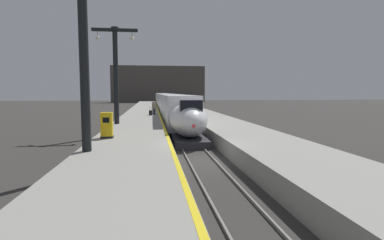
{
  "coord_description": "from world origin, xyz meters",
  "views": [
    {
      "loc": [
        -2.76,
        -16.63,
        3.91
      ],
      "look_at": [
        0.28,
        6.15,
        1.8
      ],
      "focal_mm": 28.42,
      "sensor_mm": 36.0,
      "label": 1
    }
  ],
  "objects_px": {
    "rolling_suitcase": "(151,113)",
    "ticket_machine_yellow": "(107,126)",
    "station_column_near": "(84,30)",
    "station_column_mid": "(116,66)",
    "passenger_near_edge": "(154,107)",
    "highspeed_train_main": "(167,103)"
  },
  "relations": [
    {
      "from": "rolling_suitcase",
      "to": "passenger_near_edge",
      "type": "bearing_deg",
      "value": -13.79
    },
    {
      "from": "station_column_mid",
      "to": "ticket_machine_yellow",
      "type": "relative_size",
      "value": 5.36
    },
    {
      "from": "station_column_near",
      "to": "passenger_near_edge",
      "type": "xyz_separation_m",
      "value": [
        3.4,
        23.02,
        -4.76
      ]
    },
    {
      "from": "passenger_near_edge",
      "to": "rolling_suitcase",
      "type": "distance_m",
      "value": 0.83
    },
    {
      "from": "ticket_machine_yellow",
      "to": "highspeed_train_main",
      "type": "bearing_deg",
      "value": 81.46
    },
    {
      "from": "highspeed_train_main",
      "to": "passenger_near_edge",
      "type": "relative_size",
      "value": 44.17
    },
    {
      "from": "highspeed_train_main",
      "to": "passenger_near_edge",
      "type": "xyz_separation_m",
      "value": [
        -2.44,
        -18.24,
        0.06
      ]
    },
    {
      "from": "station_column_near",
      "to": "ticket_machine_yellow",
      "type": "bearing_deg",
      "value": 86.08
    },
    {
      "from": "highspeed_train_main",
      "to": "rolling_suitcase",
      "type": "xyz_separation_m",
      "value": [
        -2.9,
        -18.13,
        -0.62
      ]
    },
    {
      "from": "rolling_suitcase",
      "to": "ticket_machine_yellow",
      "type": "xyz_separation_m",
      "value": [
        -2.65,
        -18.83,
        0.44
      ]
    },
    {
      "from": "station_column_mid",
      "to": "station_column_near",
      "type": "bearing_deg",
      "value": -89.76
    },
    {
      "from": "station_column_near",
      "to": "station_column_mid",
      "type": "bearing_deg",
      "value": 90.24
    },
    {
      "from": "station_column_mid",
      "to": "passenger_near_edge",
      "type": "xyz_separation_m",
      "value": [
        3.46,
        10.05,
        -4.21
      ]
    },
    {
      "from": "ticket_machine_yellow",
      "to": "station_column_mid",
      "type": "bearing_deg",
      "value": 92.31
    },
    {
      "from": "highspeed_train_main",
      "to": "station_column_mid",
      "type": "xyz_separation_m",
      "value": [
        -5.9,
        -28.29,
        4.28
      ]
    },
    {
      "from": "rolling_suitcase",
      "to": "ticket_machine_yellow",
      "type": "distance_m",
      "value": 19.02
    },
    {
      "from": "highspeed_train_main",
      "to": "station_column_near",
      "type": "xyz_separation_m",
      "value": [
        -5.84,
        -41.26,
        4.82
      ]
    },
    {
      "from": "passenger_near_edge",
      "to": "station_column_near",
      "type": "bearing_deg",
      "value": -98.4
    },
    {
      "from": "passenger_near_edge",
      "to": "rolling_suitcase",
      "type": "height_order",
      "value": "passenger_near_edge"
    },
    {
      "from": "rolling_suitcase",
      "to": "highspeed_train_main",
      "type": "bearing_deg",
      "value": 80.92
    },
    {
      "from": "station_column_near",
      "to": "rolling_suitcase",
      "type": "relative_size",
      "value": 9.59
    },
    {
      "from": "highspeed_train_main",
      "to": "ticket_machine_yellow",
      "type": "relative_size",
      "value": 46.65
    }
  ]
}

